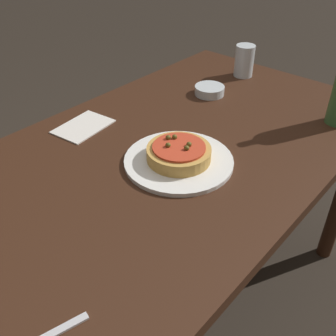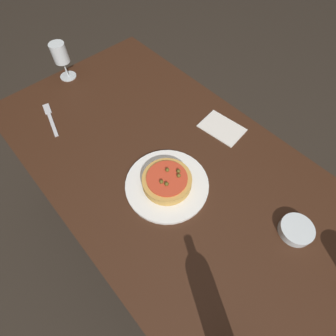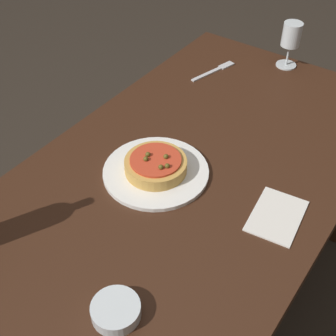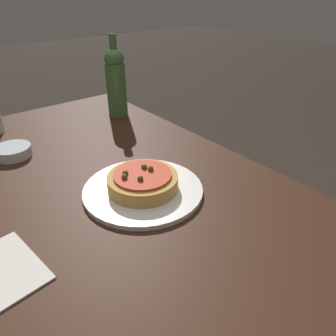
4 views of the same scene
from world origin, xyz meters
name	(u,v)px [view 2 (image 2 of 4)]	position (x,y,z in m)	size (l,w,h in m)	color
ground_plane	(173,235)	(0.00, 0.00, 0.00)	(14.00, 14.00, 0.00)	#2D261E
dining_table	(175,181)	(0.00, 0.00, 0.65)	(1.56, 0.81, 0.73)	#381E11
dinner_plate	(167,184)	(-0.03, 0.07, 0.74)	(0.29, 0.29, 0.01)	white
pizza	(167,181)	(-0.03, 0.07, 0.76)	(0.17, 0.17, 0.05)	gold
wine_glass	(60,55)	(0.72, 0.02, 0.85)	(0.07, 0.07, 0.17)	silver
side_bowl	(296,230)	(-0.42, -0.12, 0.75)	(0.10, 0.10, 0.03)	silver
fork	(50,117)	(0.54, 0.21, 0.73)	(0.20, 0.07, 0.00)	silver
paper_napkin	(222,128)	(0.02, -0.27, 0.73)	(0.18, 0.14, 0.00)	silver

